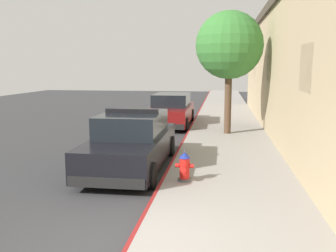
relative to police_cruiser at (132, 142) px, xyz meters
The scene contains 7 objects.
ground_plane 6.15m from the police_cruiser, 122.27° to the left, with size 32.60×60.00×0.20m, color #353538.
sidewalk_pavement 5.88m from the police_cruiser, 61.92° to the left, with size 3.21×60.00×0.14m, color gray.
curb_painted_edge 5.31m from the police_cruiser, 77.91° to the left, with size 0.08×60.00×0.14m, color maroon.
police_cruiser is the anchor object (origin of this frame).
parked_car_silver_ahead 7.99m from the police_cruiser, 89.69° to the left, with size 1.94×4.84×1.56m.
fire_hydrant 2.21m from the police_cruiser, 41.76° to the right, with size 0.44×0.40×0.76m.
street_tree 6.69m from the police_cruiser, 62.88° to the left, with size 2.70×2.70×4.92m.
Camera 1 is at (1.33, -5.21, 2.82)m, focal length 39.94 mm.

